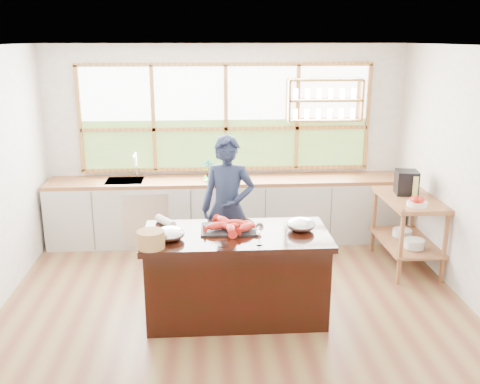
{
  "coord_description": "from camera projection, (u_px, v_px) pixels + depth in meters",
  "views": [
    {
      "loc": [
        -0.29,
        -5.18,
        2.77
      ],
      "look_at": [
        0.06,
        0.15,
        1.23
      ],
      "focal_mm": 40.0,
      "sensor_mm": 36.0,
      "label": 1
    }
  ],
  "objects": [
    {
      "name": "ground_plane",
      "position": [
        235.0,
        305.0,
        5.76
      ],
      "size": [
        5.0,
        5.0,
        0.0
      ],
      "primitive_type": "plane",
      "color": "olive"
    },
    {
      "name": "room_shell",
      "position": [
        234.0,
        136.0,
        5.76
      ],
      "size": [
        5.02,
        4.52,
        2.71
      ],
      "color": "white",
      "rests_on": "ground_plane"
    },
    {
      "name": "back_counter",
      "position": [
        226.0,
        209.0,
        7.49
      ],
      "size": [
        4.9,
        0.63,
        0.9
      ],
      "color": "#BAB8AF",
      "rests_on": "ground_plane"
    },
    {
      "name": "right_shelf_unit",
      "position": [
        408.0,
        221.0,
        6.58
      ],
      "size": [
        0.62,
        1.1,
        0.9
      ],
      "color": "#905D37",
      "rests_on": "ground_plane"
    },
    {
      "name": "island",
      "position": [
        236.0,
        274.0,
        5.44
      ],
      "size": [
        1.85,
        0.9,
        0.9
      ],
      "color": "black",
      "rests_on": "ground_plane"
    },
    {
      "name": "cook",
      "position": [
        228.0,
        209.0,
        6.21
      ],
      "size": [
        0.69,
        0.51,
        1.72
      ],
      "primitive_type": "imported",
      "rotation": [
        0.0,
        0.0,
        -0.17
      ],
      "color": "#19223B",
      "rests_on": "ground_plane"
    },
    {
      "name": "potted_plant",
      "position": [
        209.0,
        169.0,
        7.37
      ],
      "size": [
        0.14,
        0.1,
        0.26
      ],
      "primitive_type": "imported",
      "rotation": [
        0.0,
        0.0,
        0.09
      ],
      "color": "slate",
      "rests_on": "back_counter"
    },
    {
      "name": "cutting_board",
      "position": [
        219.0,
        178.0,
        7.36
      ],
      "size": [
        0.41,
        0.32,
        0.01
      ],
      "primitive_type": "cube",
      "rotation": [
        0.0,
        0.0,
        0.04
      ],
      "color": "green",
      "rests_on": "back_counter"
    },
    {
      "name": "espresso_machine",
      "position": [
        407.0,
        182.0,
        6.61
      ],
      "size": [
        0.3,
        0.32,
        0.29
      ],
      "primitive_type": "cube",
      "rotation": [
        0.0,
        0.0,
        -0.16
      ],
      "color": "black",
      "rests_on": "right_shelf_unit"
    },
    {
      "name": "wine_bottle",
      "position": [
        415.0,
        187.0,
        6.46
      ],
      "size": [
        0.07,
        0.07,
        0.26
      ],
      "primitive_type": "cylinder",
      "rotation": [
        0.0,
        0.0,
        -0.14
      ],
      "color": "#BFC260",
      "rests_on": "right_shelf_unit"
    },
    {
      "name": "fruit_bowl",
      "position": [
        417.0,
        202.0,
        6.17
      ],
      "size": [
        0.23,
        0.23,
        0.11
      ],
      "color": "silver",
      "rests_on": "right_shelf_unit"
    },
    {
      "name": "slate_board",
      "position": [
        228.0,
        229.0,
        5.41
      ],
      "size": [
        0.56,
        0.41,
        0.02
      ],
      "primitive_type": "cube",
      "rotation": [
        0.0,
        0.0,
        -0.02
      ],
      "color": "black",
      "rests_on": "island"
    },
    {
      "name": "lobster_pile",
      "position": [
        231.0,
        225.0,
        5.36
      ],
      "size": [
        0.52,
        0.48,
        0.08
      ],
      "color": "red",
      "rests_on": "slate_board"
    },
    {
      "name": "mixing_bowl_left",
      "position": [
        170.0,
        234.0,
        5.13
      ],
      "size": [
        0.28,
        0.28,
        0.14
      ],
      "primitive_type": "ellipsoid",
      "color": "silver",
      "rests_on": "island"
    },
    {
      "name": "mixing_bowl_right",
      "position": [
        301.0,
        225.0,
        5.38
      ],
      "size": [
        0.28,
        0.28,
        0.14
      ],
      "primitive_type": "ellipsoid",
      "color": "silver",
      "rests_on": "island"
    },
    {
      "name": "wine_glass",
      "position": [
        259.0,
        228.0,
        4.98
      ],
      "size": [
        0.08,
        0.08,
        0.22
      ],
      "color": "white",
      "rests_on": "island"
    },
    {
      "name": "wicker_basket",
      "position": [
        151.0,
        239.0,
        4.93
      ],
      "size": [
        0.26,
        0.26,
        0.16
      ],
      "primitive_type": "cylinder",
      "color": "#AE8548",
      "rests_on": "island"
    },
    {
      "name": "parchment_roll",
      "position": [
        165.0,
        221.0,
        5.54
      ],
      "size": [
        0.23,
        0.29,
        0.08
      ],
      "primitive_type": "cylinder",
      "rotation": [
        1.57,
        0.0,
        0.6
      ],
      "color": "white",
      "rests_on": "island"
    }
  ]
}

